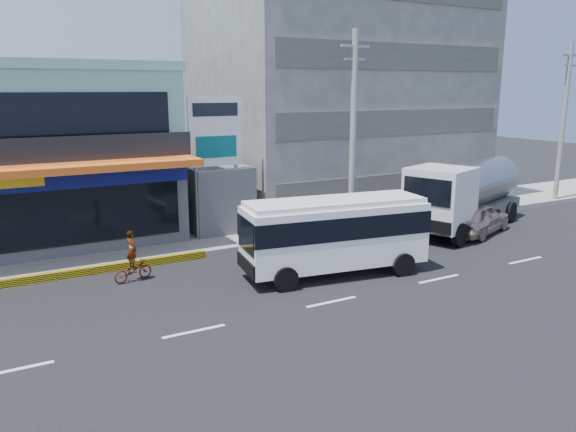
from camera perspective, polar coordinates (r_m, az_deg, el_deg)
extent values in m
plane|color=black|center=(19.78, 4.43, -8.71)|extent=(120.00, 120.00, 0.00)
cube|color=gray|center=(29.96, 2.49, -0.86)|extent=(70.00, 5.00, 0.30)
cube|color=#4A4A4F|center=(29.88, -24.23, 1.59)|extent=(12.00, 10.00, 4.00)
cube|color=#8DC9B8|center=(29.43, -24.95, 9.25)|extent=(12.00, 10.00, 4.00)
cube|color=orange|center=(23.83, -23.45, 4.31)|extent=(12.40, 1.80, 0.30)
cube|color=navy|center=(24.65, -23.51, 3.26)|extent=(12.00, 0.12, 0.80)
cube|color=black|center=(24.95, -23.21, -0.12)|extent=(11.00, 0.06, 2.60)
cube|color=gray|center=(36.42, 4.88, 12.43)|extent=(16.00, 12.00, 14.00)
cube|color=#4A4A4F|center=(29.68, -8.31, 2.04)|extent=(3.00, 6.00, 3.50)
cylinder|color=slate|center=(28.47, -7.71, 5.32)|extent=(1.50, 1.50, 0.15)
cylinder|color=gray|center=(26.32, -9.31, 3.95)|extent=(0.16, 0.16, 6.50)
cylinder|color=gray|center=(27.05, -5.31, 4.30)|extent=(0.16, 0.16, 6.50)
cube|color=white|center=(26.44, -7.41, 8.52)|extent=(2.60, 0.18, 3.20)
cylinder|color=#999993|center=(27.99, 6.61, 8.16)|extent=(0.30, 0.30, 10.00)
cube|color=#999993|center=(27.96, 6.84, 16.77)|extent=(1.60, 0.12, 0.12)
cube|color=#999993|center=(27.93, 6.81, 15.54)|extent=(1.20, 0.10, 0.10)
cylinder|color=#999993|center=(39.46, 26.14, 8.30)|extent=(0.30, 0.30, 10.00)
cube|color=#999993|center=(39.44, 26.76, 14.38)|extent=(1.60, 0.12, 0.12)
cube|color=#999993|center=(39.41, 26.67, 13.51)|extent=(1.20, 0.10, 0.10)
cube|color=white|center=(22.14, 4.76, -1.85)|extent=(7.48, 3.29, 2.37)
cube|color=black|center=(22.03, 4.79, -0.68)|extent=(7.53, 3.35, 0.88)
cube|color=white|center=(21.85, 4.83, 1.43)|extent=(7.24, 3.05, 0.21)
cylinder|color=black|center=(20.56, -0.23, -6.43)|extent=(0.96, 0.42, 0.93)
cylinder|color=black|center=(22.60, -2.24, -4.64)|extent=(0.96, 0.42, 0.93)
cylinder|color=black|center=(22.68, 11.63, -4.84)|extent=(0.96, 0.42, 0.93)
cylinder|color=black|center=(24.54, 8.82, -3.36)|extent=(0.96, 0.42, 0.93)
imported|color=#C0A893|center=(30.01, 18.60, -0.18)|extent=(5.24, 3.54, 1.66)
cube|color=silver|center=(27.98, 15.17, 1.78)|extent=(3.48, 3.48, 2.94)
cube|color=#595956|center=(31.04, 17.61, 0.45)|extent=(9.35, 5.46, 0.57)
cylinder|color=gray|center=(31.82, 18.59, 3.17)|extent=(6.76, 4.41, 2.37)
cylinder|color=black|center=(27.38, 17.01, -1.85)|extent=(1.18, 0.71, 1.13)
cylinder|color=black|center=(28.48, 12.24, -1.02)|extent=(1.18, 0.71, 1.13)
cylinder|color=black|center=(31.16, 20.17, -0.33)|extent=(1.18, 0.71, 1.13)
cylinder|color=black|center=(32.13, 15.86, 0.36)|extent=(1.18, 0.71, 1.13)
cylinder|color=black|center=(33.35, 21.64, 0.38)|extent=(1.18, 0.71, 1.13)
cylinder|color=black|center=(34.26, 17.56, 1.00)|extent=(1.18, 0.71, 1.13)
imported|color=#4E120B|center=(22.48, -15.47, -5.36)|extent=(1.64, 0.93, 0.82)
imported|color=#66594C|center=(22.24, -15.60, -3.31)|extent=(0.49, 0.62, 1.50)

